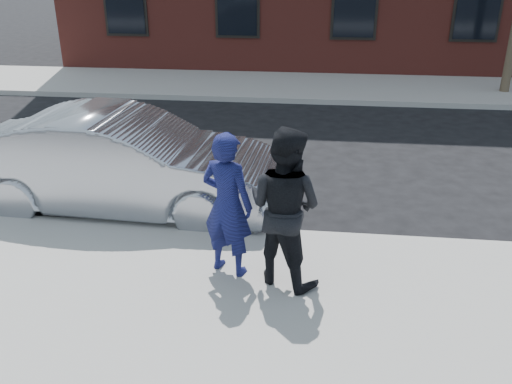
# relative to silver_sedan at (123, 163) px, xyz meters

# --- Properties ---
(ground) EXTENTS (100.00, 100.00, 0.00)m
(ground) POSITION_rel_silver_sedan_xyz_m (3.98, -2.30, -0.82)
(ground) COLOR black
(ground) RESTS_ON ground
(near_sidewalk) EXTENTS (50.00, 3.50, 0.15)m
(near_sidewalk) POSITION_rel_silver_sedan_xyz_m (3.98, -2.55, -0.75)
(near_sidewalk) COLOR #989690
(near_sidewalk) RESTS_ON ground
(near_curb) EXTENTS (50.00, 0.10, 0.15)m
(near_curb) POSITION_rel_silver_sedan_xyz_m (3.98, -0.75, -0.75)
(near_curb) COLOR #999691
(near_curb) RESTS_ON ground
(far_sidewalk) EXTENTS (50.00, 3.50, 0.15)m
(far_sidewalk) POSITION_rel_silver_sedan_xyz_m (3.98, 8.95, -0.75)
(far_sidewalk) COLOR #989690
(far_sidewalk) RESTS_ON ground
(far_curb) EXTENTS (50.00, 0.10, 0.15)m
(far_curb) POSITION_rel_silver_sedan_xyz_m (3.98, 7.15, -0.75)
(far_curb) COLOR #999691
(far_curb) RESTS_ON ground
(silver_sedan) EXTENTS (5.05, 1.93, 1.64)m
(silver_sedan) POSITION_rel_silver_sedan_xyz_m (0.00, 0.00, 0.00)
(silver_sedan) COLOR #999BA3
(silver_sedan) RESTS_ON ground
(man_hoodie) EXTENTS (0.79, 0.66, 1.86)m
(man_hoodie) POSITION_rel_silver_sedan_xyz_m (2.01, -1.89, 0.26)
(man_hoodie) COLOR navy
(man_hoodie) RESTS_ON near_sidewalk
(man_peacoat) EXTENTS (1.20, 1.11, 1.98)m
(man_peacoat) POSITION_rel_silver_sedan_xyz_m (2.72, -2.02, 0.32)
(man_peacoat) COLOR black
(man_peacoat) RESTS_ON near_sidewalk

